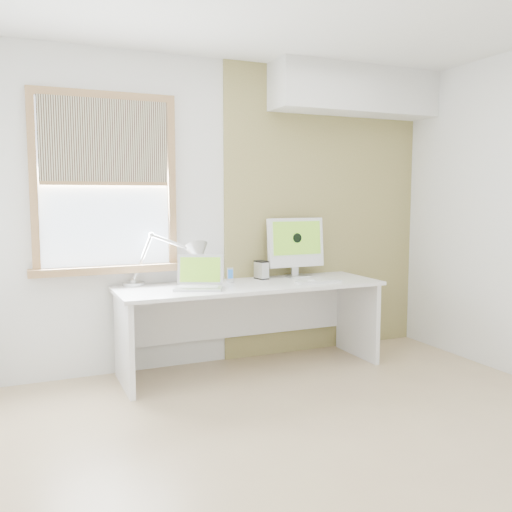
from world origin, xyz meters
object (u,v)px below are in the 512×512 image
laptop (199,280)px  imac (296,244)px  desk (248,306)px  external_drive (261,270)px  desk_lamp (186,257)px

laptop → imac: size_ratio=0.85×
desk → external_drive: (0.19, 0.15, 0.28)m
desk → desk_lamp: (-0.51, 0.09, 0.42)m
external_drive → desk: bearing=-141.6°
desk_lamp → laptop: desk_lamp is taller
desk_lamp → imac: size_ratio=1.33×
desk_lamp → external_drive: desk_lamp is taller
desk → imac: imac is taller
desk → imac: 0.75m
laptop → external_drive: size_ratio=2.82×
desk_lamp → external_drive: 0.71m
desk_lamp → external_drive: size_ratio=4.44×
desk → external_drive: 0.37m
desk → imac: bearing=17.9°
desk → laptop: bearing=-169.4°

